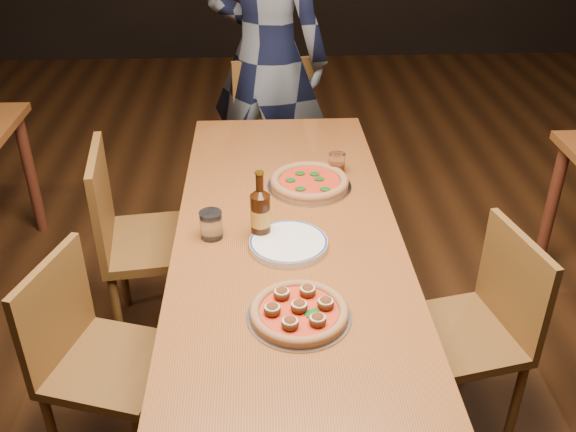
{
  "coord_description": "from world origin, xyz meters",
  "views": [
    {
      "loc": [
        -0.09,
        -1.97,
        1.97
      ],
      "look_at": [
        0.0,
        -0.05,
        0.82
      ],
      "focal_mm": 40.0,
      "sensor_mm": 36.0,
      "label": 1
    }
  ],
  "objects_px": {
    "chair_main_sw": "(157,240)",
    "chair_main_e": "(459,334)",
    "table_main": "(287,242)",
    "chair_end": "(282,150)",
    "pizza_margherita": "(309,182)",
    "plate_stack": "(288,244)",
    "diner": "(267,58)",
    "water_glass": "(211,225)",
    "amber_glass": "(337,164)",
    "beer_bottle": "(260,215)",
    "pizza_meatball": "(299,311)",
    "chair_main_nw": "(112,363)"
  },
  "relations": [
    {
      "from": "table_main",
      "to": "plate_stack",
      "type": "height_order",
      "value": "plate_stack"
    },
    {
      "from": "pizza_margherita",
      "to": "beer_bottle",
      "type": "bearing_deg",
      "value": -118.64
    },
    {
      "from": "chair_main_e",
      "to": "water_glass",
      "type": "height_order",
      "value": "water_glass"
    },
    {
      "from": "table_main",
      "to": "chair_main_e",
      "type": "bearing_deg",
      "value": -21.93
    },
    {
      "from": "plate_stack",
      "to": "water_glass",
      "type": "bearing_deg",
      "value": 163.5
    },
    {
      "from": "amber_glass",
      "to": "diner",
      "type": "bearing_deg",
      "value": 104.82
    },
    {
      "from": "pizza_margherita",
      "to": "beer_bottle",
      "type": "relative_size",
      "value": 1.35
    },
    {
      "from": "table_main",
      "to": "diner",
      "type": "distance_m",
      "value": 1.44
    },
    {
      "from": "chair_main_e",
      "to": "water_glass",
      "type": "xyz_separation_m",
      "value": [
        -0.88,
        0.18,
        0.38
      ]
    },
    {
      "from": "beer_bottle",
      "to": "amber_glass",
      "type": "bearing_deg",
      "value": 56.19
    },
    {
      "from": "plate_stack",
      "to": "amber_glass",
      "type": "height_order",
      "value": "amber_glass"
    },
    {
      "from": "pizza_meatball",
      "to": "amber_glass",
      "type": "relative_size",
      "value": 3.51
    },
    {
      "from": "pizza_meatball",
      "to": "diner",
      "type": "bearing_deg",
      "value": 91.61
    },
    {
      "from": "chair_main_e",
      "to": "pizza_meatball",
      "type": "height_order",
      "value": "chair_main_e"
    },
    {
      "from": "pizza_margherita",
      "to": "plate_stack",
      "type": "distance_m",
      "value": 0.44
    },
    {
      "from": "pizza_meatball",
      "to": "diner",
      "type": "height_order",
      "value": "diner"
    },
    {
      "from": "chair_main_nw",
      "to": "chair_main_e",
      "type": "relative_size",
      "value": 0.98
    },
    {
      "from": "pizza_meatball",
      "to": "plate_stack",
      "type": "relative_size",
      "value": 1.15
    },
    {
      "from": "diner",
      "to": "pizza_margherita",
      "type": "bearing_deg",
      "value": 120.14
    },
    {
      "from": "chair_main_e",
      "to": "amber_glass",
      "type": "distance_m",
      "value": 0.84
    },
    {
      "from": "plate_stack",
      "to": "diner",
      "type": "xyz_separation_m",
      "value": [
        -0.04,
        1.56,
        0.17
      ]
    },
    {
      "from": "water_glass",
      "to": "amber_glass",
      "type": "xyz_separation_m",
      "value": [
        0.49,
        0.47,
        -0.01
      ]
    },
    {
      "from": "chair_main_sw",
      "to": "pizza_margherita",
      "type": "bearing_deg",
      "value": -103.11
    },
    {
      "from": "pizza_margherita",
      "to": "diner",
      "type": "relative_size",
      "value": 0.18
    },
    {
      "from": "table_main",
      "to": "chair_end",
      "type": "bearing_deg",
      "value": 88.77
    },
    {
      "from": "pizza_meatball",
      "to": "chair_main_sw",
      "type": "bearing_deg",
      "value": 122.45
    },
    {
      "from": "plate_stack",
      "to": "table_main",
      "type": "bearing_deg",
      "value": 88.8
    },
    {
      "from": "pizza_meatball",
      "to": "amber_glass",
      "type": "distance_m",
      "value": 0.94
    },
    {
      "from": "pizza_meatball",
      "to": "plate_stack",
      "type": "xyz_separation_m",
      "value": [
        -0.01,
        0.37,
        -0.01
      ]
    },
    {
      "from": "chair_main_sw",
      "to": "diner",
      "type": "xyz_separation_m",
      "value": [
        0.5,
        1.06,
        0.46
      ]
    },
    {
      "from": "beer_bottle",
      "to": "water_glass",
      "type": "height_order",
      "value": "beer_bottle"
    },
    {
      "from": "chair_main_sw",
      "to": "diner",
      "type": "height_order",
      "value": "diner"
    },
    {
      "from": "chair_end",
      "to": "plate_stack",
      "type": "xyz_separation_m",
      "value": [
        -0.03,
        -1.35,
        0.28
      ]
    },
    {
      "from": "chair_main_e",
      "to": "pizza_margherita",
      "type": "bearing_deg",
      "value": -148.73
    },
    {
      "from": "plate_stack",
      "to": "pizza_margherita",
      "type": "bearing_deg",
      "value": 76.32
    },
    {
      "from": "pizza_margherita",
      "to": "amber_glass",
      "type": "relative_size",
      "value": 3.83
    },
    {
      "from": "chair_end",
      "to": "pizza_margherita",
      "type": "relative_size",
      "value": 2.88
    },
    {
      "from": "chair_main_sw",
      "to": "chair_main_e",
      "type": "distance_m",
      "value": 1.3
    },
    {
      "from": "table_main",
      "to": "beer_bottle",
      "type": "xyz_separation_m",
      "value": [
        -0.1,
        -0.07,
        0.16
      ]
    },
    {
      "from": "chair_end",
      "to": "beer_bottle",
      "type": "bearing_deg",
      "value": -105.5
    },
    {
      "from": "amber_glass",
      "to": "water_glass",
      "type": "bearing_deg",
      "value": -136.45
    },
    {
      "from": "chair_main_e",
      "to": "water_glass",
      "type": "bearing_deg",
      "value": -113.84
    },
    {
      "from": "pizza_margherita",
      "to": "water_glass",
      "type": "height_order",
      "value": "water_glass"
    },
    {
      "from": "water_glass",
      "to": "chair_main_sw",
      "type": "bearing_deg",
      "value": 123.1
    },
    {
      "from": "pizza_meatball",
      "to": "table_main",
      "type": "bearing_deg",
      "value": 91.16
    },
    {
      "from": "chair_main_sw",
      "to": "pizza_meatball",
      "type": "height_order",
      "value": "chair_main_sw"
    },
    {
      "from": "chair_end",
      "to": "pizza_meatball",
      "type": "bearing_deg",
      "value": -100.56
    },
    {
      "from": "plate_stack",
      "to": "beer_bottle",
      "type": "distance_m",
      "value": 0.14
    },
    {
      "from": "plate_stack",
      "to": "water_glass",
      "type": "xyz_separation_m",
      "value": [
        -0.27,
        0.08,
        0.04
      ]
    },
    {
      "from": "chair_main_e",
      "to": "pizza_meatball",
      "type": "distance_m",
      "value": 0.74
    }
  ]
}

